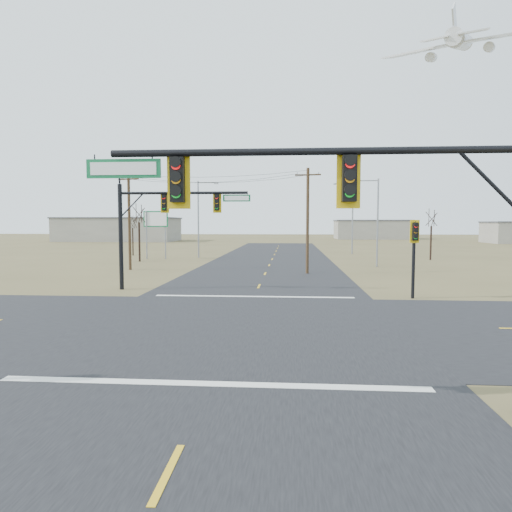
{
  "coord_description": "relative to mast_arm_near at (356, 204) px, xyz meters",
  "views": [
    {
      "loc": [
        2.15,
        -19.67,
        4.47
      ],
      "look_at": [
        0.61,
        1.0,
        2.96
      ],
      "focal_mm": 32.0,
      "sensor_mm": 36.0,
      "label": 1
    }
  ],
  "objects": [
    {
      "name": "road_ns",
      "position": [
        -3.66,
        9.0,
        -4.88
      ],
      "size": [
        14.0,
        160.0,
        0.02
      ],
      "primitive_type": "cube",
      "color": "black",
      "rests_on": "ground"
    },
    {
      "name": "warehouse_left",
      "position": [
        -43.66,
        99.0,
        -2.15
      ],
      "size": [
        28.0,
        14.0,
        5.5
      ],
      "primitive_type": "cube",
      "color": "gray",
      "rests_on": "ground"
    },
    {
      "name": "bare_tree_b",
      "position": [
        -22.97,
        50.26,
        -0.28
      ],
      "size": [
        2.95,
        2.95,
        5.78
      ],
      "rotation": [
        0.0,
        0.0,
        -0.39
      ],
      "color": "black",
      "rests_on": "ground"
    },
    {
      "name": "streetlight_c",
      "position": [
        -13.02,
        47.17,
        0.59
      ],
      "size": [
        2.74,
        0.42,
        9.78
      ],
      "rotation": [
        0.0,
        0.0,
        -0.36
      ],
      "color": "gray",
      "rests_on": "ground"
    },
    {
      "name": "stop_bar_near",
      "position": [
        -3.66,
        1.5,
        -4.87
      ],
      "size": [
        12.0,
        0.4,
        0.01
      ],
      "primitive_type": "cube",
      "color": "silver",
      "rests_on": "road_ns"
    },
    {
      "name": "bare_tree_a",
      "position": [
        -18.88,
        40.82,
        0.72
      ],
      "size": [
        3.73,
        3.73,
        7.1
      ],
      "rotation": [
        0.0,
        0.0,
        0.35
      ],
      "color": "black",
      "rests_on": "ground"
    },
    {
      "name": "warehouse_mid",
      "position": [
        21.34,
        119.0,
        -2.4
      ],
      "size": [
        20.0,
        12.0,
        5.0
      ],
      "primitive_type": "cube",
      "color": "gray",
      "rests_on": "ground"
    },
    {
      "name": "pedestal_signal_ne",
      "position": [
        5.77,
        16.6,
        -1.53
      ],
      "size": [
        0.59,
        0.52,
        4.67
      ],
      "rotation": [
        0.0,
        0.0,
        0.09
      ],
      "color": "black",
      "rests_on": "ground"
    },
    {
      "name": "streetlight_a",
      "position": [
        7.15,
        36.4,
        0.11
      ],
      "size": [
        2.5,
        0.36,
        8.92
      ],
      "rotation": [
        0.0,
        0.0,
        0.31
      ],
      "color": "gray",
      "rests_on": "ground"
    },
    {
      "name": "streetlight_b",
      "position": [
        7.16,
        55.38,
        0.88
      ],
      "size": [
        2.86,
        0.27,
        10.28
      ],
      "rotation": [
        0.0,
        0.0,
        -0.03
      ],
      "color": "gray",
      "rests_on": "ground"
    },
    {
      "name": "ground",
      "position": [
        -3.66,
        9.0,
        -4.9
      ],
      "size": [
        320.0,
        320.0,
        0.0
      ],
      "primitive_type": "plane",
      "color": "brown",
      "rests_on": "ground"
    },
    {
      "name": "mast_arm_far",
      "position": [
        -9.8,
        19.0,
        0.18
      ],
      "size": [
        8.84,
        0.48,
        7.03
      ],
      "rotation": [
        0.0,
        0.0,
        0.16
      ],
      "color": "black",
      "rests_on": "ground"
    },
    {
      "name": "utility_pole_near",
      "position": [
        0.02,
        29.49,
        -0.09
      ],
      "size": [
        2.25,
        0.43,
        9.23
      ],
      "rotation": [
        0.0,
        0.0,
        -0.14
      ],
      "color": "#4A331F",
      "rests_on": "ground"
    },
    {
      "name": "stop_bar_far",
      "position": [
        -3.66,
        16.5,
        -4.87
      ],
      "size": [
        12.0,
        0.4,
        0.01
      ],
      "primitive_type": "cube",
      "color": "silver",
      "rests_on": "road_ns"
    },
    {
      "name": "highway_sign",
      "position": [
        -18.08,
        44.7,
        -0.69
      ],
      "size": [
        3.16,
        0.4,
        5.93
      ],
      "rotation": [
        0.0,
        0.0,
        -0.1
      ],
      "color": "gray",
      "rests_on": "ground"
    },
    {
      "name": "utility_pole_far",
      "position": [
        -16.7,
        31.58,
        -0.12
      ],
      "size": [
        2.19,
        0.71,
        9.17
      ],
      "rotation": [
        0.0,
        0.0,
        -0.27
      ],
      "color": "#4A331F",
      "rests_on": "ground"
    },
    {
      "name": "road_ew",
      "position": [
        -3.66,
        9.0,
        -4.89
      ],
      "size": [
        160.0,
        14.0,
        0.02
      ],
      "primitive_type": "cube",
      "color": "black",
      "rests_on": "ground"
    },
    {
      "name": "mast_arm_near",
      "position": [
        0.0,
        0.0,
        0.0
      ],
      "size": [
        10.33,
        0.42,
        6.7
      ],
      "rotation": [
        0.0,
        0.0,
        0.03
      ],
      "color": "black",
      "rests_on": "ground"
    },
    {
      "name": "bare_tree_c",
      "position": [
        15.38,
        45.4,
        0.24
      ],
      "size": [
        3.49,
        3.49,
        6.54
      ],
      "rotation": [
        0.0,
        0.0,
        -0.32
      ],
      "color": "black",
      "rests_on": "ground"
    },
    {
      "name": "jet_airliner",
      "position": [
        28.82,
        76.5,
        32.36
      ],
      "size": [
        24.19,
        24.78,
        12.33
      ],
      "rotation": [
        0.0,
        -0.27,
        1.11
      ],
      "color": "silver"
    }
  ]
}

